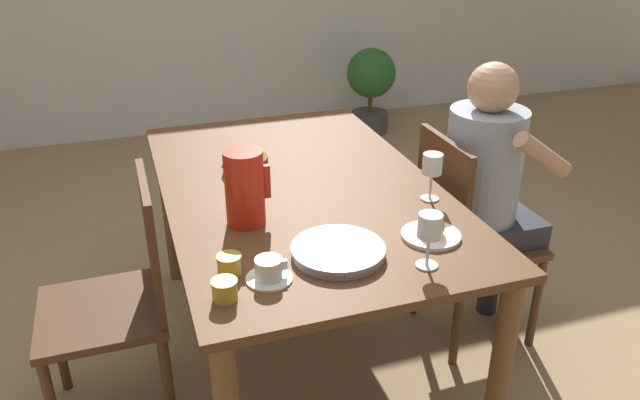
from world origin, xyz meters
TOP-DOWN VIEW (x-y plane):
  - ground_plane at (0.00, 0.00)m, footprint 20.00×20.00m
  - dining_table at (0.00, 0.00)m, footprint 0.98×1.61m
  - chair_person_side at (0.68, -0.09)m, footprint 0.42×0.42m
  - chair_opposite at (-0.68, -0.11)m, footprint 0.42×0.42m
  - person_seated at (0.77, -0.08)m, footprint 0.39×0.41m
  - red_pitcher at (-0.25, -0.23)m, footprint 0.15×0.13m
  - wine_glass_water at (0.40, -0.26)m, footprint 0.07×0.07m
  - wine_glass_juice at (0.19, -0.65)m, footprint 0.07×0.07m
  - teacup_near_person at (-0.26, -0.58)m, footprint 0.13×0.13m
  - serving_tray at (-0.04, -0.52)m, footprint 0.28×0.28m
  - bread_plate at (0.28, -0.51)m, footprint 0.19×0.19m
  - jam_jar_amber at (-0.40, -0.63)m, footprint 0.07×0.07m
  - jam_jar_red at (-0.36, -0.51)m, footprint 0.07×0.07m
  - fruit_bowl at (-0.16, 0.20)m, footprint 0.18×0.18m
  - potted_plant at (1.32, 2.44)m, footprint 0.39×0.39m

SIDE VIEW (x-z plane):
  - ground_plane at x=0.00m, z-range 0.00..0.00m
  - potted_plant at x=1.32m, z-range 0.06..0.74m
  - chair_person_side at x=0.68m, z-range 0.03..0.95m
  - chair_opposite at x=-0.68m, z-range 0.03..0.95m
  - dining_table at x=0.00m, z-range 0.28..1.05m
  - person_seated at x=0.77m, z-range 0.11..1.31m
  - serving_tray at x=-0.04m, z-range 0.77..0.80m
  - bread_plate at x=0.28m, z-range 0.76..0.84m
  - teacup_near_person at x=-0.26m, z-range 0.77..0.84m
  - jam_jar_amber at x=-0.40m, z-range 0.78..0.84m
  - jam_jar_red at x=-0.36m, z-range 0.78..0.84m
  - fruit_bowl at x=-0.16m, z-range 0.76..0.86m
  - wine_glass_juice at x=0.19m, z-range 0.81..0.98m
  - wine_glass_water at x=0.40m, z-range 0.81..0.98m
  - red_pitcher at x=-0.25m, z-range 0.77..1.02m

